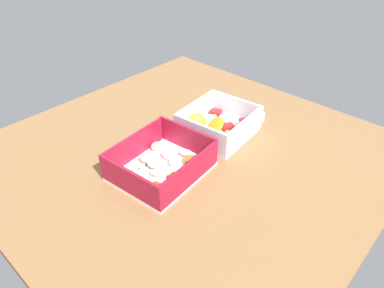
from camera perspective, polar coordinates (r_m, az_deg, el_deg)
The scene contains 4 objects.
table_surface at distance 79.02cm, azimuth -0.74°, elevation -1.73°, with size 80.00×80.00×2.00cm, color brown.
pasta_container at distance 71.73cm, azimuth -4.99°, elevation -3.35°, with size 19.53×17.10×6.29cm.
fruit_bowl at distance 83.35cm, azimuth 4.41°, elevation 3.00°, with size 17.02×15.81×6.41cm.
paper_cup_liner at distance 91.18cm, azimuth 10.50°, elevation 4.53°, with size 3.86×3.86×1.53cm, color white.
Camera 1 is at (45.60, 43.37, 48.79)cm, focal length 32.82 mm.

